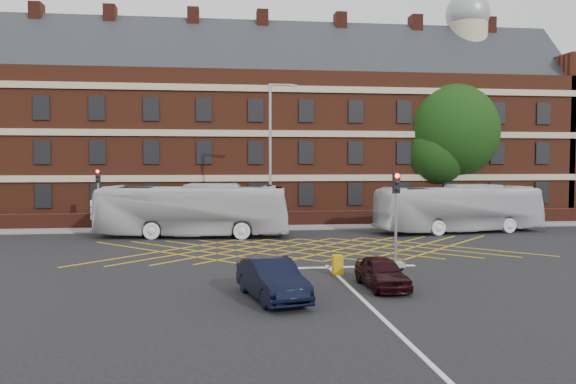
{
  "coord_description": "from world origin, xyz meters",
  "views": [
    {
      "loc": [
        -4.88,
        -28.06,
        4.71
      ],
      "look_at": [
        -1.23,
        1.5,
        3.15
      ],
      "focal_mm": 35.0,
      "sensor_mm": 36.0,
      "label": 1
    }
  ],
  "objects": [
    {
      "name": "traffic_light_far",
      "position": [
        -13.01,
        11.17,
        1.76
      ],
      "size": [
        0.7,
        0.7,
        4.27
      ],
      "color": "slate",
      "rests_on": "ground"
    },
    {
      "name": "street_lamp",
      "position": [
        -1.5,
        8.27,
        3.45
      ],
      "size": [
        2.25,
        1.0,
        9.8
      ],
      "color": "slate",
      "rests_on": "ground"
    },
    {
      "name": "ground",
      "position": [
        0.0,
        0.0,
        0.0
      ],
      "size": [
        120.0,
        120.0,
        0.0
      ],
      "primitive_type": "plane",
      "color": "black",
      "rests_on": "ground"
    },
    {
      "name": "far_pavement",
      "position": [
        0.0,
        12.0,
        0.06
      ],
      "size": [
        60.0,
        3.0,
        0.12
      ],
      "primitive_type": "cube",
      "color": "slate",
      "rests_on": "ground"
    },
    {
      "name": "victorian_building",
      "position": [
        0.25,
        22.0,
        7.84
      ],
      "size": [
        51.0,
        12.17,
        20.4
      ],
      "color": "#572516",
      "rests_on": "ground"
    },
    {
      "name": "utility_cabinet",
      "position": [
        0.05,
        -5.12,
        0.41
      ],
      "size": [
        0.41,
        0.43,
        0.83
      ],
      "primitive_type": "cube",
      "color": "#C58C0B",
      "rests_on": "ground"
    },
    {
      "name": "box_junction_hatching",
      "position": [
        0.0,
        2.0,
        0.01
      ],
      "size": [
        8.22,
        8.22,
        0.02
      ],
      "primitive_type": "cube",
      "rotation": [
        0.0,
        0.0,
        0.79
      ],
      "color": "#CC990C",
      "rests_on": "ground"
    },
    {
      "name": "bus_left",
      "position": [
        -6.52,
        7.86,
        1.69
      ],
      "size": [
        12.4,
        4.37,
        3.38
      ],
      "primitive_type": "imported",
      "rotation": [
        0.0,
        0.0,
        1.44
      ],
      "color": "silver",
      "rests_on": "ground"
    },
    {
      "name": "deciduous_tree",
      "position": [
        14.49,
        17.89,
        6.79
      ],
      "size": [
        8.54,
        8.54,
        11.65
      ],
      "color": "black",
      "rests_on": "ground"
    },
    {
      "name": "car_navy",
      "position": [
        -3.08,
        -9.0,
        0.69
      ],
      "size": [
        2.4,
        4.42,
        1.38
      ],
      "primitive_type": "imported",
      "rotation": [
        0.0,
        0.0,
        0.24
      ],
      "color": "black",
      "rests_on": "ground"
    },
    {
      "name": "stop_line",
      "position": [
        0.0,
        -3.5,
        0.01
      ],
      "size": [
        8.0,
        0.3,
        0.02
      ],
      "primitive_type": "cube",
      "color": "silver",
      "rests_on": "ground"
    },
    {
      "name": "car_maroon",
      "position": [
        1.19,
        -7.75,
        0.59
      ],
      "size": [
        1.55,
        3.51,
        1.18
      ],
      "primitive_type": "imported",
      "rotation": [
        0.0,
        0.0,
        0.05
      ],
      "color": "black",
      "rests_on": "ground"
    },
    {
      "name": "bus_right",
      "position": [
        11.21,
        8.01,
        1.61
      ],
      "size": [
        11.83,
        4.24,
        3.22
      ],
      "primitive_type": "imported",
      "rotation": [
        0.0,
        0.0,
        1.71
      ],
      "color": "silver",
      "rests_on": "ground"
    },
    {
      "name": "boundary_wall",
      "position": [
        0.0,
        13.0,
        0.55
      ],
      "size": [
        56.0,
        0.5,
        1.1
      ],
      "primitive_type": "cube",
      "color": "#491C13",
      "rests_on": "ground"
    },
    {
      "name": "traffic_light_near",
      "position": [
        3.06,
        -3.59,
        1.76
      ],
      "size": [
        0.7,
        0.7,
        4.27
      ],
      "color": "slate",
      "rests_on": "ground"
    },
    {
      "name": "centre_line",
      "position": [
        0.0,
        -10.0,
        0.01
      ],
      "size": [
        0.15,
        14.0,
        0.02
      ],
      "primitive_type": "cube",
      "color": "silver",
      "rests_on": "ground"
    },
    {
      "name": "direction_signs",
      "position": [
        -13.15,
        11.9,
        1.38
      ],
      "size": [
        1.1,
        0.16,
        2.2
      ],
      "color": "gray",
      "rests_on": "ground"
    }
  ]
}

